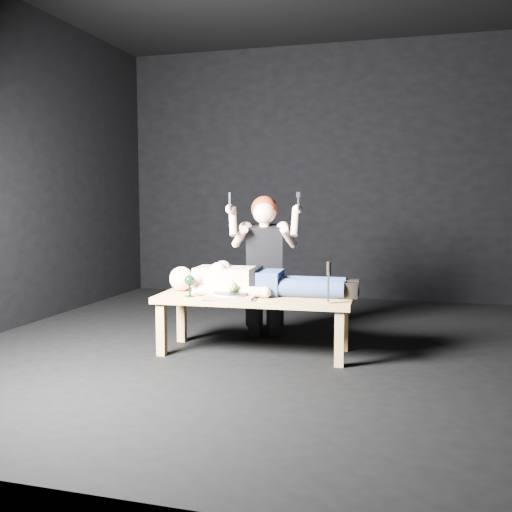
# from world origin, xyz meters

# --- Properties ---
(ground) EXTENTS (5.00, 5.00, 0.00)m
(ground) POSITION_xyz_m (0.00, 0.00, 0.00)
(ground) COLOR black
(ground) RESTS_ON ground
(back_wall) EXTENTS (5.00, 0.00, 5.00)m
(back_wall) POSITION_xyz_m (0.00, 2.50, 1.50)
(back_wall) COLOR black
(back_wall) RESTS_ON ground
(table) EXTENTS (1.52, 0.64, 0.45)m
(table) POSITION_xyz_m (-0.14, -0.24, 0.23)
(table) COLOR tan
(table) RESTS_ON ground
(lying_man) EXTENTS (1.42, 0.50, 0.25)m
(lying_man) POSITION_xyz_m (-0.10, -0.14, 0.57)
(lying_man) COLOR beige
(lying_man) RESTS_ON table
(kneeling_woman) EXTENTS (0.82, 0.88, 1.25)m
(kneeling_woman) POSITION_xyz_m (-0.20, 0.31, 0.62)
(kneeling_woman) COLOR black
(kneeling_woman) RESTS_ON ground
(serving_tray) EXTENTS (0.39, 0.30, 0.02)m
(serving_tray) POSITION_xyz_m (-0.28, -0.39, 0.46)
(serving_tray) COLOR #A67C4F
(serving_tray) RESTS_ON table
(plate) EXTENTS (0.27, 0.27, 0.02)m
(plate) POSITION_xyz_m (-0.28, -0.39, 0.48)
(plate) COLOR white
(plate) RESTS_ON serving_tray
(apple) EXTENTS (0.08, 0.08, 0.08)m
(apple) POSITION_xyz_m (-0.26, -0.38, 0.53)
(apple) COLOR #589829
(apple) RESTS_ON plate
(goblet) EXTENTS (0.08, 0.08, 0.17)m
(goblet) POSITION_xyz_m (-0.59, -0.42, 0.53)
(goblet) COLOR black
(goblet) RESTS_ON table
(fork_flat) EXTENTS (0.02, 0.16, 0.01)m
(fork_flat) POSITION_xyz_m (-0.45, -0.40, 0.45)
(fork_flat) COLOR #B2B2B7
(fork_flat) RESTS_ON table
(knife_flat) EXTENTS (0.04, 0.16, 0.01)m
(knife_flat) POSITION_xyz_m (-0.08, -0.43, 0.45)
(knife_flat) COLOR #B2B2B7
(knife_flat) RESTS_ON table
(spoon_flat) EXTENTS (0.12, 0.13, 0.01)m
(spoon_flat) POSITION_xyz_m (-0.10, -0.30, 0.45)
(spoon_flat) COLOR #B2B2B7
(spoon_flat) RESTS_ON table
(carving_knife) EXTENTS (0.04, 0.04, 0.30)m
(carving_knife) POSITION_xyz_m (0.46, -0.41, 0.60)
(carving_knife) COLOR #B2B2B7
(carving_knife) RESTS_ON table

